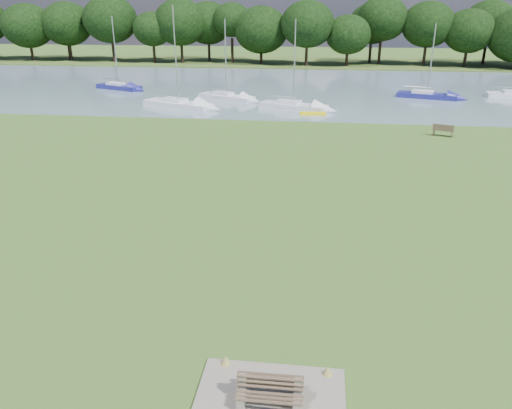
# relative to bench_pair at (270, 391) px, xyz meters

# --- Properties ---
(ground) EXTENTS (220.00, 220.00, 0.00)m
(ground) POSITION_rel_bench_pair_xyz_m (0.00, 14.00, -0.50)
(ground) COLOR olive
(river) EXTENTS (220.00, 40.00, 0.10)m
(river) POSITION_rel_bench_pair_xyz_m (0.00, 56.00, -0.50)
(river) COLOR slate
(river) RESTS_ON ground
(far_bank) EXTENTS (220.00, 20.00, 0.40)m
(far_bank) POSITION_rel_bench_pair_xyz_m (0.00, 86.00, -0.50)
(far_bank) COLOR #4C6626
(far_bank) RESTS_ON ground
(concrete_pad) EXTENTS (4.20, 3.20, 0.10)m
(concrete_pad) POSITION_rel_bench_pair_xyz_m (0.00, 0.00, -0.45)
(concrete_pad) COLOR gray
(concrete_pad) RESTS_ON ground
(bench_pair) EXTENTS (1.83, 1.08, 0.98)m
(bench_pair) POSITION_rel_bench_pair_xyz_m (0.00, 0.00, 0.00)
(bench_pair) COLOR gray
(bench_pair) RESTS_ON concrete_pad
(riverbank_bench) EXTENTS (1.76, 1.06, 1.04)m
(riverbank_bench) POSITION_rel_bench_pair_xyz_m (11.45, 31.85, 0.02)
(riverbank_bench) COLOR brown
(riverbank_bench) RESTS_ON ground
(kayak) EXTENTS (2.68, 0.93, 0.26)m
(kayak) POSITION_rel_bench_pair_xyz_m (0.48, 39.12, -0.32)
(kayak) COLOR yellow
(kayak) RESTS_ON river
(tree_line) EXTENTS (159.33, 9.42, 11.40)m
(tree_line) POSITION_rel_bench_pair_xyz_m (8.34, 82.00, 6.25)
(tree_line) COLOR black
(tree_line) RESTS_ON far_bank
(sailboat_0) EXTENTS (7.42, 4.28, 8.90)m
(sailboat_0) POSITION_rel_bench_pair_xyz_m (-1.69, 41.87, 0.06)
(sailboat_0) COLOR silver
(sailboat_0) RESTS_ON river
(sailboat_2) EXTENTS (8.21, 5.01, 10.20)m
(sailboat_2) POSITION_rel_bench_pair_xyz_m (-14.06, 41.62, 0.05)
(sailboat_2) COLOR silver
(sailboat_2) RESTS_ON river
(sailboat_5) EXTENTS (6.92, 4.49, 8.78)m
(sailboat_5) POSITION_rel_bench_pair_xyz_m (-9.62, 46.31, 0.06)
(sailboat_5) COLOR silver
(sailboat_5) RESTS_ON river
(sailboat_7) EXTENTS (7.00, 3.81, 8.29)m
(sailboat_7) POSITION_rel_bench_pair_xyz_m (13.54, 50.26, 0.06)
(sailboat_7) COLOR navy
(sailboat_7) RESTS_ON river
(sailboat_8) EXTENTS (6.56, 4.06, 8.89)m
(sailboat_8) POSITION_rel_bench_pair_xyz_m (-24.81, 52.11, 0.07)
(sailboat_8) COLOR navy
(sailboat_8) RESTS_ON river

